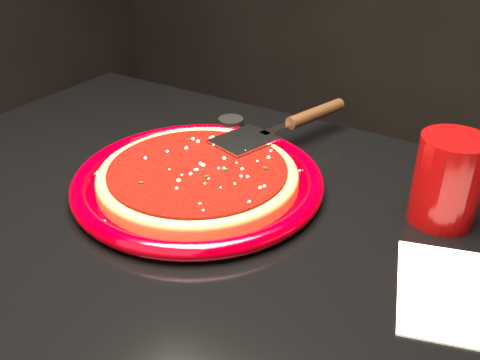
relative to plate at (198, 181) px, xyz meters
name	(u,v)px	position (x,y,z in m)	size (l,w,h in m)	color
plate	(198,181)	(0.00, 0.00, 0.00)	(0.40, 0.40, 0.03)	#820008
pizza_crust	(198,178)	(0.00, 0.00, 0.00)	(0.32, 0.32, 0.02)	brown
pizza_crust_rim	(198,174)	(0.00, 0.00, 0.01)	(0.32, 0.32, 0.02)	brown
pizza_sauce	(198,171)	(0.00, 0.00, 0.02)	(0.28, 0.28, 0.01)	#640A06
parmesan_dusting	(198,166)	(0.00, 0.00, 0.03)	(0.27, 0.27, 0.01)	beige
basil_flecks	(198,167)	(0.00, 0.00, 0.03)	(0.25, 0.25, 0.00)	black
pizza_server	(284,124)	(0.05, 0.20, 0.03)	(0.10, 0.35, 0.03)	silver
cup	(448,180)	(0.35, 0.12, 0.05)	(0.09, 0.09, 0.13)	#7F0506
napkin_a	(474,296)	(0.43, -0.03, -0.01)	(0.18, 0.18, 0.00)	silver
ramekin	(231,127)	(-0.06, 0.20, 0.00)	(0.05, 0.05, 0.04)	black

